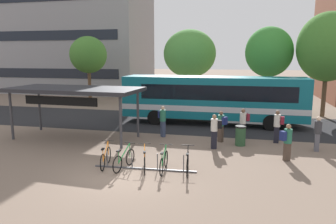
% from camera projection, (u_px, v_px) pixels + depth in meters
% --- Properties ---
extents(ground, '(200.00, 200.00, 0.00)m').
position_uv_depth(ground, '(126.00, 175.00, 12.38)').
color(ground, '#7A6656').
extents(bus_lane_asphalt, '(80.00, 7.20, 0.01)m').
position_uv_depth(bus_lane_asphalt, '(178.00, 122.00, 22.28)').
color(bus_lane_asphalt, '#232326').
rests_on(bus_lane_asphalt, ground).
extents(city_bus, '(12.03, 2.62, 3.20)m').
position_uv_depth(city_bus, '(212.00, 98.00, 21.45)').
color(city_bus, '#0F6070').
rests_on(city_bus, ground).
extents(bike_rack, '(4.24, 0.32, 0.70)m').
position_uv_depth(bike_rack, '(145.00, 167.00, 12.97)').
color(bike_rack, '#47474C').
rests_on(bike_rack, ground).
extents(parked_bicycle_orange_0, '(0.52, 1.70, 0.99)m').
position_uv_depth(parked_bicycle_orange_0, '(106.00, 158.00, 13.26)').
color(parked_bicycle_orange_0, black).
rests_on(parked_bicycle_orange_0, ground).
extents(parked_bicycle_green_1, '(0.52, 1.71, 0.99)m').
position_uv_depth(parked_bicycle_green_1, '(124.00, 160.00, 12.99)').
color(parked_bicycle_green_1, black).
rests_on(parked_bicycle_green_1, ground).
extents(parked_bicycle_orange_2, '(0.67, 1.66, 0.99)m').
position_uv_depth(parked_bicycle_orange_2, '(145.00, 161.00, 12.86)').
color(parked_bicycle_orange_2, black).
rests_on(parked_bicycle_orange_2, ground).
extents(parked_bicycle_green_3, '(0.52, 1.72, 0.99)m').
position_uv_depth(parked_bicycle_green_3, '(164.00, 162.00, 12.72)').
color(parked_bicycle_green_3, black).
rests_on(parked_bicycle_green_3, ground).
extents(parked_bicycle_black_4, '(0.52, 1.71, 0.99)m').
position_uv_depth(parked_bicycle_black_4, '(188.00, 163.00, 12.59)').
color(parked_bicycle_black_4, black).
rests_on(parked_bicycle_black_4, ground).
extents(transit_shelter, '(7.42, 3.48, 2.84)m').
position_uv_depth(transit_shelter, '(74.00, 91.00, 17.49)').
color(transit_shelter, '#38383D').
rests_on(transit_shelter, ground).
extents(commuter_grey_pack_0, '(0.36, 0.54, 1.71)m').
position_uv_depth(commuter_grey_pack_0, '(318.00, 131.00, 15.38)').
color(commuter_grey_pack_0, '#565660').
rests_on(commuter_grey_pack_0, ground).
extents(commuter_maroon_pack_1, '(0.55, 0.38, 1.75)m').
position_uv_depth(commuter_maroon_pack_1, '(278.00, 124.00, 16.79)').
color(commuter_maroon_pack_1, black).
rests_on(commuter_maroon_pack_1, ground).
extents(commuter_navy_pack_2, '(0.58, 0.59, 1.78)m').
position_uv_depth(commuter_navy_pack_2, '(163.00, 119.00, 18.11)').
color(commuter_navy_pack_2, '#2D3851').
rests_on(commuter_navy_pack_2, ground).
extents(commuter_navy_pack_3, '(0.61, 0.54, 1.65)m').
position_uv_depth(commuter_navy_pack_3, '(287.00, 140.00, 13.91)').
color(commuter_navy_pack_3, '#47382D').
rests_on(commuter_navy_pack_3, ground).
extents(commuter_navy_pack_4, '(0.60, 0.56, 1.69)m').
position_uv_depth(commuter_navy_pack_4, '(221.00, 124.00, 16.98)').
color(commuter_navy_pack_4, '#47382D').
rests_on(commuter_navy_pack_4, ground).
extents(commuter_maroon_pack_5, '(0.60, 0.55, 1.75)m').
position_uv_depth(commuter_maroon_pack_5, '(243.00, 122.00, 17.38)').
color(commuter_maroon_pack_5, black).
rests_on(commuter_maroon_pack_5, ground).
extents(commuter_black_pack_6, '(0.59, 0.45, 1.74)m').
position_uv_depth(commuter_black_pack_6, '(215.00, 129.00, 15.73)').
color(commuter_black_pack_6, black).
rests_on(commuter_black_pack_6, ground).
extents(trash_bin, '(0.55, 0.55, 1.03)m').
position_uv_depth(trash_bin, '(240.00, 136.00, 16.41)').
color(trash_bin, '#284C2D').
rests_on(trash_bin, ground).
extents(street_tree_0, '(4.88, 4.88, 7.00)m').
position_uv_depth(street_tree_0, '(190.00, 54.00, 29.80)').
color(street_tree_0, brown).
rests_on(street_tree_0, ground).
extents(street_tree_1, '(3.73, 3.73, 6.86)m').
position_uv_depth(street_tree_1, '(269.00, 52.00, 25.36)').
color(street_tree_1, brown).
rests_on(street_tree_1, ground).
extents(street_tree_2, '(3.54, 3.54, 6.44)m').
position_uv_depth(street_tree_2, '(88.00, 55.00, 30.69)').
color(street_tree_2, brown).
rests_on(street_tree_2, ground).
extents(street_tree_3, '(4.42, 4.42, 7.75)m').
position_uv_depth(street_tree_3, '(328.00, 47.00, 23.43)').
color(street_tree_3, brown).
rests_on(street_tree_3, ground).
extents(building_left_wing, '(21.50, 10.10, 17.15)m').
position_uv_depth(building_left_wing, '(63.00, 24.00, 41.15)').
color(building_left_wing, gray).
rests_on(building_left_wing, ground).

